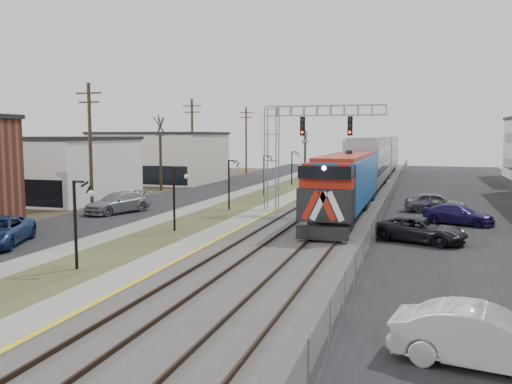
% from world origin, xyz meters
% --- Properties ---
extents(ground, '(160.00, 160.00, 0.00)m').
position_xyz_m(ground, '(0.00, 0.00, 0.00)').
color(ground, '#473D2D').
rests_on(ground, ground).
extents(street_west, '(7.00, 120.00, 0.04)m').
position_xyz_m(street_west, '(-11.50, 35.00, 0.02)').
color(street_west, black).
rests_on(street_west, ground).
extents(sidewalk, '(2.00, 120.00, 0.08)m').
position_xyz_m(sidewalk, '(-7.00, 35.00, 0.04)').
color(sidewalk, gray).
rests_on(sidewalk, ground).
extents(grass_median, '(4.00, 120.00, 0.06)m').
position_xyz_m(grass_median, '(-4.00, 35.00, 0.03)').
color(grass_median, '#3D4525').
rests_on(grass_median, ground).
extents(platform, '(2.00, 120.00, 0.24)m').
position_xyz_m(platform, '(-1.00, 35.00, 0.12)').
color(platform, gray).
rests_on(platform, ground).
extents(ballast_bed, '(8.00, 120.00, 0.20)m').
position_xyz_m(ballast_bed, '(4.00, 35.00, 0.10)').
color(ballast_bed, '#595651').
rests_on(ballast_bed, ground).
extents(parking_lot, '(16.00, 120.00, 0.04)m').
position_xyz_m(parking_lot, '(16.00, 35.00, 0.02)').
color(parking_lot, black).
rests_on(parking_lot, ground).
extents(platform_edge, '(0.24, 120.00, 0.01)m').
position_xyz_m(platform_edge, '(-0.12, 35.00, 0.24)').
color(platform_edge, gold).
rests_on(platform_edge, platform).
extents(track_near, '(1.58, 120.00, 0.15)m').
position_xyz_m(track_near, '(2.00, 35.00, 0.28)').
color(track_near, '#2D2119').
rests_on(track_near, ballast_bed).
extents(track_far, '(1.58, 120.00, 0.15)m').
position_xyz_m(track_far, '(5.50, 35.00, 0.28)').
color(track_far, '#2D2119').
rests_on(track_far, ballast_bed).
extents(train, '(3.00, 63.05, 5.33)m').
position_xyz_m(train, '(5.50, 49.26, 2.88)').
color(train, blue).
rests_on(train, ground).
extents(signal_gantry, '(9.00, 1.07, 8.15)m').
position_xyz_m(signal_gantry, '(1.22, 27.99, 5.59)').
color(signal_gantry, gray).
rests_on(signal_gantry, ground).
extents(lampposts, '(0.14, 62.14, 4.00)m').
position_xyz_m(lampposts, '(-4.00, 18.29, 2.00)').
color(lampposts, black).
rests_on(lampposts, ground).
extents(utility_poles, '(0.28, 80.28, 10.00)m').
position_xyz_m(utility_poles, '(-14.50, 25.00, 5.00)').
color(utility_poles, '#4C3823').
rests_on(utility_poles, ground).
extents(fence, '(0.04, 120.00, 1.60)m').
position_xyz_m(fence, '(8.20, 35.00, 0.80)').
color(fence, gray).
rests_on(fence, ground).
extents(buildings_west, '(14.00, 67.00, 7.00)m').
position_xyz_m(buildings_west, '(-21.00, 24.21, 3.01)').
color(buildings_west, beige).
rests_on(buildings_west, ground).
extents(bare_trees, '(12.30, 42.30, 5.95)m').
position_xyz_m(bare_trees, '(-12.66, 38.91, 2.70)').
color(bare_trees, '#382D23').
rests_on(bare_trees, ground).
extents(car_lot_b, '(4.90, 2.42, 1.54)m').
position_xyz_m(car_lot_b, '(12.14, 2.32, 0.77)').
color(car_lot_b, '#B9B9B9').
rests_on(car_lot_b, ground).
extents(car_lot_c, '(5.42, 3.88, 1.37)m').
position_xyz_m(car_lot_c, '(10.58, 18.80, 0.69)').
color(car_lot_c, black).
rests_on(car_lot_c, ground).
extents(car_lot_d, '(4.91, 3.19, 1.32)m').
position_xyz_m(car_lot_d, '(12.99, 25.82, 0.66)').
color(car_lot_d, '#211855').
rests_on(car_lot_d, ground).
extents(car_lot_e, '(4.63, 2.19, 1.53)m').
position_xyz_m(car_lot_e, '(11.61, 31.26, 0.76)').
color(car_lot_e, slate).
rests_on(car_lot_e, ground).
extents(car_street_b, '(3.92, 5.84, 1.57)m').
position_xyz_m(car_street_b, '(-11.51, 23.87, 0.79)').
color(car_street_b, gray).
rests_on(car_street_b, ground).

